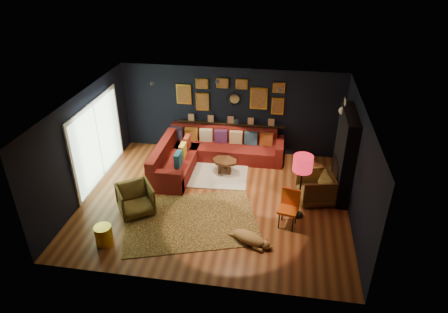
# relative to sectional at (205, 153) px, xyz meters

# --- Properties ---
(floor) EXTENTS (6.50, 6.50, 0.00)m
(floor) POSITION_rel_sectional_xyz_m (0.61, -1.81, -0.32)
(floor) COLOR #9B562B
(floor) RESTS_ON ground
(room_walls) EXTENTS (6.50, 6.50, 6.50)m
(room_walls) POSITION_rel_sectional_xyz_m (0.61, -1.81, 1.27)
(room_walls) COLOR black
(room_walls) RESTS_ON ground
(sectional) EXTENTS (3.41, 2.69, 0.86)m
(sectional) POSITION_rel_sectional_xyz_m (0.00, 0.00, 0.00)
(sectional) COLOR maroon
(sectional) RESTS_ON ground
(ledge) EXTENTS (3.20, 0.12, 0.04)m
(ledge) POSITION_rel_sectional_xyz_m (0.61, 0.87, 0.60)
(ledge) COLOR black
(ledge) RESTS_ON room_walls
(gallery_wall) EXTENTS (3.15, 0.04, 1.02)m
(gallery_wall) POSITION_rel_sectional_xyz_m (0.60, 0.91, 1.48)
(gallery_wall) COLOR gold
(gallery_wall) RESTS_ON room_walls
(sunburst_mirror) EXTENTS (0.47, 0.16, 0.47)m
(sunburst_mirror) POSITION_rel_sectional_xyz_m (0.71, 0.91, 1.38)
(sunburst_mirror) COLOR silver
(sunburst_mirror) RESTS_ON room_walls
(fireplace) EXTENTS (0.31, 1.60, 2.20)m
(fireplace) POSITION_rel_sectional_xyz_m (3.71, -0.91, 0.70)
(fireplace) COLOR black
(fireplace) RESTS_ON ground
(deer_head) EXTENTS (0.50, 0.28, 0.45)m
(deer_head) POSITION_rel_sectional_xyz_m (3.75, -0.41, 1.73)
(deer_head) COLOR white
(deer_head) RESTS_ON fireplace
(sliding_door) EXTENTS (0.06, 2.80, 2.20)m
(sliding_door) POSITION_rel_sectional_xyz_m (-2.60, -1.21, 0.78)
(sliding_door) COLOR white
(sliding_door) RESTS_ON ground
(ceiling_spots) EXTENTS (3.30, 2.50, 0.06)m
(ceiling_spots) POSITION_rel_sectional_xyz_m (0.61, -1.01, 2.24)
(ceiling_spots) COLOR black
(ceiling_spots) RESTS_ON room_walls
(shag_rug) EXTENTS (2.38, 1.79, 0.03)m
(shag_rug) POSITION_rel_sectional_xyz_m (0.13, -0.51, -0.31)
(shag_rug) COLOR silver
(shag_rug) RESTS_ON ground
(leopard_rug) EXTENTS (3.52, 2.96, 0.02)m
(leopard_rug) POSITION_rel_sectional_xyz_m (0.20, -2.70, -0.31)
(leopard_rug) COLOR tan
(leopard_rug) RESTS_ON ground
(coffee_table) EXTENTS (0.85, 0.72, 0.37)m
(coffee_table) POSITION_rel_sectional_xyz_m (0.64, -0.41, 0.00)
(coffee_table) COLOR #59321B
(coffee_table) RESTS_ON shag_rug
(pouf) EXTENTS (0.46, 0.46, 0.30)m
(pouf) POSITION_rel_sectional_xyz_m (-0.69, -0.31, -0.14)
(pouf) COLOR maroon
(pouf) RESTS_ON shag_rug
(armchair_left) EXTENTS (1.05, 1.04, 0.80)m
(armchair_left) POSITION_rel_sectional_xyz_m (-1.16, -2.57, 0.08)
(armchair_left) COLOR #A88439
(armchair_left) RESTS_ON ground
(armchair_right) EXTENTS (0.92, 0.96, 0.83)m
(armchair_right) POSITION_rel_sectional_xyz_m (3.06, -1.41, 0.09)
(armchair_right) COLOR #A88439
(armchair_right) RESTS_ON ground
(gold_stool) EXTENTS (0.37, 0.37, 0.46)m
(gold_stool) POSITION_rel_sectional_xyz_m (-1.44, -3.77, -0.09)
(gold_stool) COLOR gold
(gold_stool) RESTS_ON ground
(orange_chair) EXTENTS (0.50, 0.50, 0.89)m
(orange_chair) POSITION_rel_sectional_xyz_m (2.43, -2.45, 0.20)
(orange_chair) COLOR black
(orange_chair) RESTS_ON ground
(floor_lamp) EXTENTS (0.44, 0.44, 1.61)m
(floor_lamp) POSITION_rel_sectional_xyz_m (2.66, -2.10, 1.03)
(floor_lamp) COLOR black
(floor_lamp) RESTS_ON ground
(dog) EXTENTS (1.17, 0.91, 0.33)m
(dog) POSITION_rel_sectional_xyz_m (1.61, -3.24, -0.14)
(dog) COLOR tan
(dog) RESTS_ON leopard_rug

